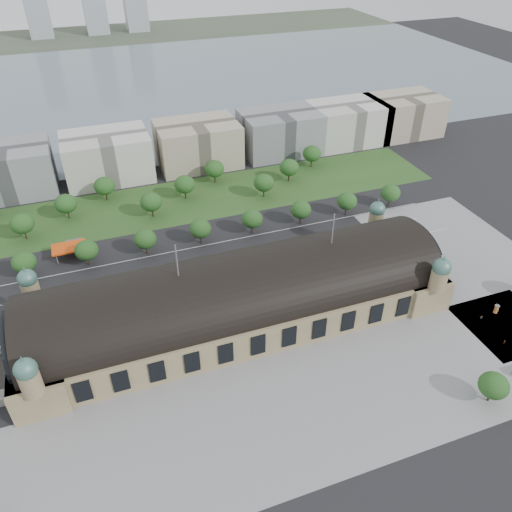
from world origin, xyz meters
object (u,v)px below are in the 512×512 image
object	(u,v)px
traffic_car_4	(191,278)
bus_west	(193,271)
bus_mid	(226,272)
advertising_column	(496,309)
petrol_station	(72,246)
parked_car_5	(174,295)
pedestrian_1	(504,342)
traffic_car_1	(33,287)
pedestrian_2	(481,317)
traffic_car_6	(373,234)
bus_east	(273,261)
parked_car_4	(116,308)
parked_car_2	(101,311)
parked_car_1	(17,330)
parked_car_0	(4,327)
parked_car_3	(60,320)
traffic_car_2	(15,309)
parked_car_6	(118,308)

from	to	relation	value
traffic_car_4	bus_west	bearing A→B (deg)	147.44
bus_mid	advertising_column	distance (m)	103.20
petrol_station	parked_car_5	size ratio (longest dim) A/B	2.83
advertising_column	pedestrian_1	bearing A→B (deg)	-121.37
traffic_car_1	bus_mid	distance (m)	75.91
pedestrian_2	traffic_car_6	bearing A→B (deg)	-26.43
traffic_car_4	petrol_station	bearing A→B (deg)	-132.92
bus_east	parked_car_4	bearing A→B (deg)	94.97
advertising_column	bus_west	bearing A→B (deg)	148.47
parked_car_2	parked_car_1	bearing A→B (deg)	-121.05
bus_east	advertising_column	world-z (taller)	advertising_column
parked_car_0	advertising_column	xyz separation A→B (m)	(170.22, -53.25, 1.12)
traffic_car_4	pedestrian_1	xyz separation A→B (m)	(92.31, -71.63, 0.17)
bus_east	advertising_column	xyz separation A→B (m)	(66.12, -55.76, 0.10)
traffic_car_1	parked_car_3	bearing A→B (deg)	-160.94
petrol_station	parked_car_4	bearing A→B (deg)	-74.06
traffic_car_2	traffic_car_6	size ratio (longest dim) A/B	0.91
petrol_station	parked_car_2	size ratio (longest dim) A/B	2.48
traffic_car_2	parked_car_4	xyz separation A→B (m)	(35.23, -12.22, 0.02)
parked_car_1	bus_mid	distance (m)	79.13
petrol_station	pedestrian_1	bearing A→B (deg)	-38.51
traffic_car_1	parked_car_3	distance (m)	25.50
traffic_car_4	bus_west	xyz separation A→B (m)	(1.71, 3.02, 0.95)
parked_car_6	bus_west	world-z (taller)	bus_west
petrol_station	parked_car_3	distance (m)	44.92
parked_car_3	bus_mid	bearing A→B (deg)	65.41
pedestrian_1	parked_car_6	bearing A→B (deg)	100.08
parked_car_4	bus_west	bearing A→B (deg)	85.68
parked_car_6	pedestrian_1	size ratio (longest dim) A/B	2.29
parked_car_1	parked_car_3	world-z (taller)	parked_car_1
parked_car_6	pedestrian_2	xyz separation A→B (m)	(123.56, -50.77, 0.29)
parked_car_4	pedestrian_2	world-z (taller)	pedestrian_2
parked_car_2	parked_car_6	world-z (taller)	parked_car_2
bus_east	parked_car_1	bearing A→B (deg)	93.17
parked_car_5	pedestrian_2	bearing A→B (deg)	23.83
petrol_station	traffic_car_4	size ratio (longest dim) A/B	2.95
traffic_car_6	pedestrian_2	world-z (taller)	pedestrian_2
parked_car_0	pedestrian_2	distance (m)	171.73
parked_car_6	pedestrian_1	distance (m)	137.94
parked_car_4	parked_car_6	xyz separation A→B (m)	(0.64, 0.00, -0.06)
traffic_car_4	pedestrian_1	size ratio (longest dim) A/B	2.41
pedestrian_1	pedestrian_2	distance (m)	12.93
petrol_station	parked_car_0	size ratio (longest dim) A/B	3.42
parked_car_0	bus_mid	bearing A→B (deg)	65.19
traffic_car_2	parked_car_0	size ratio (longest dim) A/B	1.21
traffic_car_6	traffic_car_4	bearing A→B (deg)	-92.68
pedestrian_2	parked_car_6	bearing A→B (deg)	33.73
parked_car_0	bus_east	bearing A→B (deg)	64.85
parked_car_5	pedestrian_2	world-z (taller)	pedestrian_2
traffic_car_2	parked_car_3	world-z (taller)	traffic_car_2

